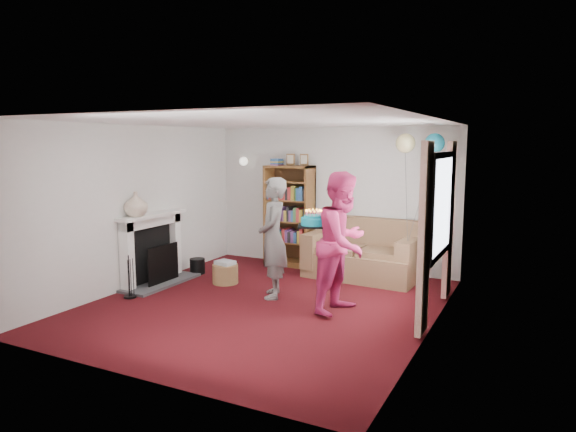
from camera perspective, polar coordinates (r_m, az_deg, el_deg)
The scene contains 16 objects.
ground at distance 7.22m, azimuth -2.68°, elevation -9.83°, with size 5.00×5.00×0.00m, color #38080C.
wall_back at distance 9.19m, azimuth 4.94°, elevation 2.00°, with size 4.50×0.02×2.50m, color silver.
wall_left at distance 8.27m, azimuth -16.53°, elevation 1.02°, with size 0.02×5.00×2.50m, color silver.
wall_right at distance 6.16m, azimuth 15.91°, elevation -1.27°, with size 0.02×5.00×2.50m, color silver.
ceiling at distance 6.87m, azimuth -2.82°, elevation 10.46°, with size 4.50×5.00×0.01m, color white.
fireplace at distance 8.42m, azimuth -14.58°, elevation -3.88°, with size 0.55×1.80×1.12m.
window_bay at distance 6.77m, azimuth 16.39°, elevation -0.88°, with size 0.14×2.02×2.20m.
wall_sconce at distance 9.80m, azimuth -4.95°, elevation 6.08°, with size 0.16×0.23×0.16m.
bookcase at distance 9.34m, azimuth 0.22°, elevation -0.04°, with size 0.86×0.42×2.03m.
sofa at distance 8.68m, azimuth 8.40°, elevation -4.39°, with size 1.82×0.96×0.96m.
wicker_basket at distance 8.29m, azimuth -6.98°, elevation -6.31°, with size 0.41×0.41×0.37m.
person_striped at distance 7.38m, azimuth -1.68°, elevation -2.45°, with size 0.63×0.42×1.74m, color black.
person_magenta at distance 6.77m, azimuth 6.16°, elevation -2.94°, with size 0.90×0.70×1.86m, color #C1265D.
birthday_cake at distance 6.81m, azimuth 2.85°, elevation -0.61°, with size 0.40×0.40×0.22m.
balloons at distance 8.13m, azimuth 14.45°, elevation 7.84°, with size 0.74×0.31×1.69m.
mantel_vase at distance 8.06m, azimuth -16.55°, elevation 1.29°, with size 0.36×0.36×0.37m, color beige.
Camera 1 is at (3.36, -5.99, 2.22)m, focal length 32.00 mm.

